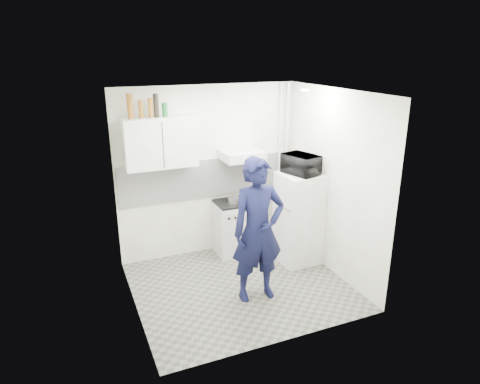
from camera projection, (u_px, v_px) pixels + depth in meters
name	position (u px, v px, depth m)	size (l,w,h in m)	color
floor	(240.00, 286.00, 5.85)	(2.80, 2.80, 0.00)	#605F56
ceiling	(240.00, 92.00, 5.02)	(2.80, 2.80, 0.00)	white
wall_back	(208.00, 172.00, 6.52)	(2.80, 2.80, 0.00)	white
wall_left	(128.00, 212.00, 4.91)	(2.60, 2.60, 0.00)	white
wall_right	(333.00, 183.00, 5.95)	(2.60, 2.60, 0.00)	white
person	(258.00, 230.00, 5.33)	(0.68, 0.45, 1.87)	black
stove	(232.00, 228.00, 6.70)	(0.51, 0.51, 0.82)	beige
fridge	(299.00, 218.00, 6.35)	(0.57, 0.57, 1.38)	white
stove_top	(232.00, 203.00, 6.56)	(0.49, 0.49, 0.03)	black
saucepan	(233.00, 200.00, 6.51)	(0.17, 0.17, 0.09)	silver
microwave	(301.00, 164.00, 6.09)	(0.34, 0.51, 0.28)	black
bottle_a	(130.00, 106.00, 5.61)	(0.08, 0.08, 0.33)	brown
bottle_b	(141.00, 109.00, 5.68)	(0.06, 0.06, 0.24)	brown
bottle_c	(150.00, 108.00, 5.72)	(0.06, 0.06, 0.26)	brown
bottle_d	(156.00, 106.00, 5.74)	(0.07, 0.07, 0.31)	black
canister_a	(165.00, 110.00, 5.81)	(0.08, 0.08, 0.19)	#144C1E
upper_cabinet	(160.00, 142.00, 5.92)	(1.00, 0.35, 0.70)	white
range_hood	(242.00, 155.00, 6.38)	(0.60, 0.50, 0.14)	beige
backsplash	(209.00, 178.00, 6.54)	(2.74, 0.03, 0.60)	white
pipe_a	(286.00, 164.00, 6.93)	(0.05, 0.05, 2.60)	beige
pipe_b	(279.00, 165.00, 6.89)	(0.04, 0.04, 2.60)	beige
ceiling_spot_fixture	(305.00, 90.00, 5.57)	(0.10, 0.10, 0.02)	white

